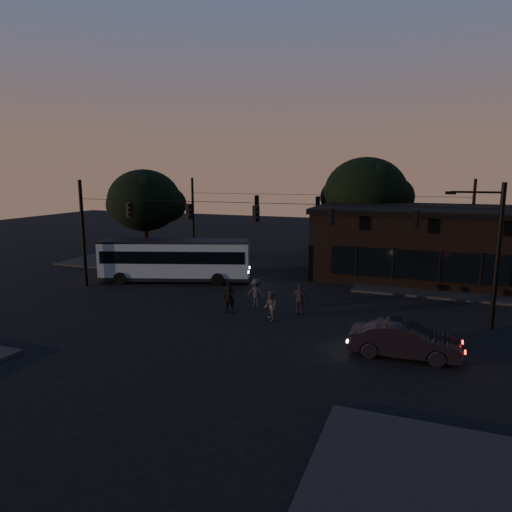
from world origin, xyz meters
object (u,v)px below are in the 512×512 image
(building, at_px, (418,241))
(bus, at_px, (175,258))
(pedestrian_b, at_px, (271,306))
(pedestrian_c, at_px, (300,299))
(pedestrian_d, at_px, (256,293))
(car, at_px, (404,340))
(pedestrian_a, at_px, (229,297))

(building, relative_size, bus, 1.37)
(bus, relative_size, pedestrian_b, 7.00)
(pedestrian_c, distance_m, pedestrian_d, 2.99)
(bus, height_order, car, bus)
(pedestrian_d, bearing_deg, building, -129.69)
(building, bearing_deg, car, -90.05)
(building, distance_m, car, 17.49)
(bus, bearing_deg, pedestrian_a, -58.41)
(bus, relative_size, pedestrian_a, 5.95)
(pedestrian_c, bearing_deg, pedestrian_d, -6.37)
(building, relative_size, pedestrian_d, 9.03)
(building, height_order, bus, building)
(pedestrian_a, distance_m, pedestrian_d, 2.00)
(pedestrian_d, bearing_deg, pedestrian_c, 162.43)
(bus, distance_m, pedestrian_c, 11.89)
(pedestrian_b, relative_size, pedestrian_c, 0.89)
(car, xyz_separation_m, pedestrian_a, (-9.80, 3.21, 0.18))
(building, distance_m, pedestrian_c, 14.50)
(pedestrian_d, bearing_deg, pedestrian_b, 122.49)
(building, distance_m, pedestrian_a, 17.33)
(car, relative_size, pedestrian_b, 2.90)
(bus, bearing_deg, car, -46.91)
(bus, height_order, pedestrian_c, bus)
(pedestrian_b, relative_size, pedestrian_d, 0.94)
(pedestrian_b, bearing_deg, car, 33.46)
(pedestrian_a, height_order, pedestrian_d, pedestrian_a)
(bus, height_order, pedestrian_b, bus)
(car, bearing_deg, pedestrian_d, 59.19)
(pedestrian_d, bearing_deg, bus, -31.38)
(car, xyz_separation_m, pedestrian_c, (-5.87, 4.25, 0.13))
(pedestrian_c, bearing_deg, bus, -16.73)
(pedestrian_d, bearing_deg, pedestrian_a, 54.95)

